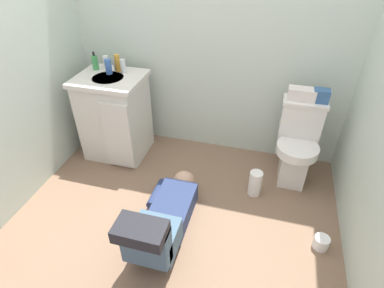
# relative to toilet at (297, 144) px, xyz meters

# --- Properties ---
(ground_plane) EXTENTS (3.04, 3.17, 0.04)m
(ground_plane) POSITION_rel_toilet_xyz_m (-0.88, -0.78, -0.39)
(ground_plane) COLOR #7E604A
(wall_back) EXTENTS (2.70, 0.08, 2.40)m
(wall_back) POSITION_rel_toilet_xyz_m (-0.88, 0.35, 0.83)
(wall_back) COLOR beige
(wall_back) RESTS_ON ground_plane
(toilet) EXTENTS (0.36, 0.46, 0.75)m
(toilet) POSITION_rel_toilet_xyz_m (0.00, 0.00, 0.00)
(toilet) COLOR silver
(toilet) RESTS_ON ground_plane
(vanity_cabinet) EXTENTS (0.60, 0.53, 0.82)m
(vanity_cabinet) POSITION_rel_toilet_xyz_m (-1.70, -0.06, 0.05)
(vanity_cabinet) COLOR silver
(vanity_cabinet) RESTS_ON ground_plane
(faucet) EXTENTS (0.02, 0.02, 0.10)m
(faucet) POSITION_rel_toilet_xyz_m (-1.71, 0.09, 0.50)
(faucet) COLOR silver
(faucet) RESTS_ON vanity_cabinet
(person_plumber) EXTENTS (0.39, 1.06, 0.52)m
(person_plumber) POSITION_rel_toilet_xyz_m (-0.91, -0.95, -0.19)
(person_plumber) COLOR navy
(person_plumber) RESTS_ON ground_plane
(tissue_box) EXTENTS (0.22, 0.11, 0.10)m
(tissue_box) POSITION_rel_toilet_xyz_m (-0.05, 0.09, 0.43)
(tissue_box) COLOR silver
(tissue_box) RESTS_ON toilet
(toiletry_bag) EXTENTS (0.12, 0.09, 0.11)m
(toiletry_bag) POSITION_rel_toilet_xyz_m (0.10, 0.09, 0.44)
(toiletry_bag) COLOR #33598C
(toiletry_bag) RESTS_ON toilet
(soap_dispenser) EXTENTS (0.06, 0.06, 0.17)m
(soap_dispenser) POSITION_rel_toilet_xyz_m (-1.90, 0.07, 0.52)
(soap_dispenser) COLOR #40964F
(soap_dispenser) RESTS_ON vanity_cabinet
(bottle_white) EXTENTS (0.05, 0.05, 0.13)m
(bottle_white) POSITION_rel_toilet_xyz_m (-1.80, 0.10, 0.52)
(bottle_white) COLOR white
(bottle_white) RESTS_ON vanity_cabinet
(bottle_blue) EXTENTS (0.06, 0.06, 0.13)m
(bottle_blue) POSITION_rel_toilet_xyz_m (-1.73, 0.01, 0.52)
(bottle_blue) COLOR #3B64B2
(bottle_blue) RESTS_ON vanity_cabinet
(bottle_amber) EXTENTS (0.05, 0.05, 0.16)m
(bottle_amber) POSITION_rel_toilet_xyz_m (-1.68, 0.08, 0.53)
(bottle_amber) COLOR gold
(bottle_amber) RESTS_ON vanity_cabinet
(bottle_clear) EXTENTS (0.05, 0.05, 0.13)m
(bottle_clear) POSITION_rel_toilet_xyz_m (-1.61, 0.05, 0.52)
(bottle_clear) COLOR silver
(bottle_clear) RESTS_ON vanity_cabinet
(paper_towel_roll) EXTENTS (0.11, 0.11, 0.23)m
(paper_towel_roll) POSITION_rel_toilet_xyz_m (-0.30, -0.32, -0.25)
(paper_towel_roll) COLOR white
(paper_towel_roll) RESTS_ON ground_plane
(toilet_paper_roll) EXTENTS (0.11, 0.11, 0.10)m
(toilet_paper_roll) POSITION_rel_toilet_xyz_m (0.23, -0.75, -0.32)
(toilet_paper_roll) COLOR white
(toilet_paper_roll) RESTS_ON ground_plane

